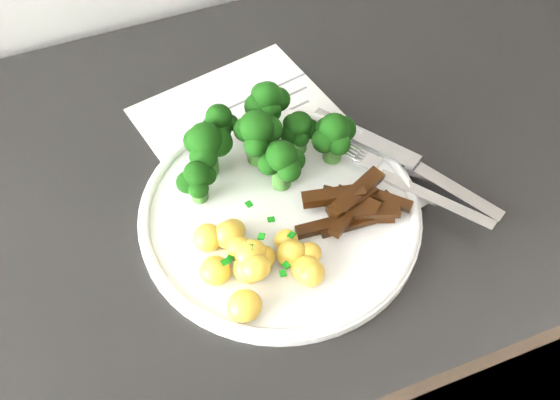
{
  "coord_description": "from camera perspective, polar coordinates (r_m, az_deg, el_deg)",
  "views": [
    {
      "loc": [
        -0.27,
        1.23,
        1.45
      ],
      "look_at": [
        -0.11,
        1.62,
        0.89
      ],
      "focal_mm": 44.62,
      "sensor_mm": 36.0,
      "label": 1
    }
  ],
  "objects": [
    {
      "name": "fork",
      "position": [
        0.74,
        10.74,
        1.15
      ],
      "size": [
        0.12,
        0.18,
        0.02
      ],
      "color": "silver",
      "rests_on": "plate"
    },
    {
      "name": "beef_strips",
      "position": [
        0.71,
        6.06,
        -0.48
      ],
      "size": [
        0.12,
        0.07,
        0.03
      ],
      "color": "black",
      "rests_on": "plate"
    },
    {
      "name": "plate",
      "position": [
        0.72,
        0.0,
        -1.04
      ],
      "size": [
        0.29,
        0.29,
        0.02
      ],
      "color": "white",
      "rests_on": "counter"
    },
    {
      "name": "broccoli",
      "position": [
        0.73,
        -1.55,
        5.16
      ],
      "size": [
        0.2,
        0.13,
        0.08
      ],
      "color": "#376C26",
      "rests_on": "plate"
    },
    {
      "name": "knife",
      "position": [
        0.77,
        11.98,
        1.95
      ],
      "size": [
        0.14,
        0.21,
        0.03
      ],
      "color": "silver",
      "rests_on": "plate"
    },
    {
      "name": "counter",
      "position": [
        1.14,
        1.32,
        -10.83
      ],
      "size": [
        2.29,
        0.57,
        0.86
      ],
      "color": "black",
      "rests_on": "ground"
    },
    {
      "name": "potatoes",
      "position": [
        0.67,
        -2.05,
        -4.88
      ],
      "size": [
        0.12,
        0.11,
        0.04
      ],
      "color": "#F3C44B",
      "rests_on": "plate"
    },
    {
      "name": "recipe_paper",
      "position": [
        0.78,
        -0.93,
        3.83
      ],
      "size": [
        0.27,
        0.34,
        0.0
      ],
      "color": "white",
      "rests_on": "counter"
    }
  ]
}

